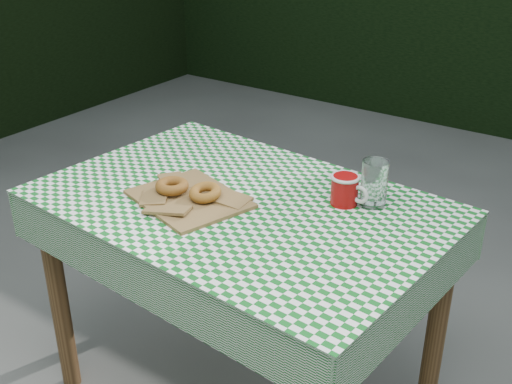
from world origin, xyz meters
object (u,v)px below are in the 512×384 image
at_px(table, 241,308).
at_px(paper_bag, 189,198).
at_px(drinking_glass, 374,183).
at_px(coffee_mug, 345,190).

height_order(table, paper_bag, paper_bag).
distance_m(table, drinking_glass, 0.59).
bearing_deg(coffee_mug, drinking_glass, 33.32).
xyz_separation_m(paper_bag, coffee_mug, (0.38, 0.24, 0.04)).
distance_m(table, coffee_mug, 0.52).
height_order(paper_bag, drinking_glass, drinking_glass).
relative_size(table, drinking_glass, 8.48).
height_order(paper_bag, coffee_mug, coffee_mug).
bearing_deg(table, coffee_mug, 35.49).
bearing_deg(coffee_mug, table, -146.06).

